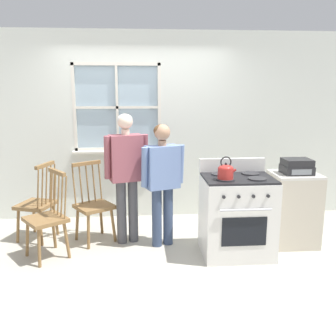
{
  "coord_description": "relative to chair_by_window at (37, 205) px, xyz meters",
  "views": [
    {
      "loc": [
        -0.05,
        -4.06,
        1.91
      ],
      "look_at": [
        0.29,
        0.15,
        1.0
      ],
      "focal_mm": 40.0,
      "sensor_mm": 36.0,
      "label": 1
    }
  ],
  "objects": [
    {
      "name": "ground_plane",
      "position": [
        1.34,
        -0.59,
        -0.46
      ],
      "size": [
        16.0,
        16.0,
        0.0
      ],
      "primitive_type": "plane",
      "color": "#B2AD9E"
    },
    {
      "name": "kettle",
      "position": [
        2.23,
        -0.75,
        0.57
      ],
      "size": [
        0.21,
        0.17,
        0.25
      ],
      "color": "red",
      "rests_on": "stove"
    },
    {
      "name": "stereo",
      "position": [
        3.18,
        -0.42,
        0.53
      ],
      "size": [
        0.34,
        0.29,
        0.18
      ],
      "color": "#232326",
      "rests_on": "side_counter"
    },
    {
      "name": "chair_center_cluster",
      "position": [
        0.25,
        -0.54,
        0.0
      ],
      "size": [
        0.57,
        0.58,
        1.0
      ],
      "rotation": [
        0.0,
        0.0,
        -0.94
      ],
      "color": "olive",
      "rests_on": "ground_plane"
    },
    {
      "name": "person_teen_center",
      "position": [
        1.57,
        -0.31,
        0.44
      ],
      "size": [
        0.55,
        0.33,
        1.49
      ],
      "rotation": [
        0.0,
        0.0,
        0.34
      ],
      "color": "#384766",
      "rests_on": "ground_plane"
    },
    {
      "name": "wall_back",
      "position": [
        1.36,
        0.81,
        0.87
      ],
      "size": [
        6.4,
        0.16,
        2.7
      ],
      "color": "silver",
      "rests_on": "ground_plane"
    },
    {
      "name": "side_counter",
      "position": [
        3.18,
        -0.4,
        -0.01
      ],
      "size": [
        0.55,
        0.5,
        0.9
      ],
      "color": "beige",
      "rests_on": "ground_plane"
    },
    {
      "name": "person_elderly_left",
      "position": [
        1.14,
        -0.19,
        0.5
      ],
      "size": [
        0.55,
        0.31,
        1.61
      ],
      "rotation": [
        0.0,
        0.0,
        0.28
      ],
      "color": "#4C4C51",
      "rests_on": "ground_plane"
    },
    {
      "name": "chair_by_window",
      "position": [
        0.0,
        0.0,
        0.0
      ],
      "size": [
        0.52,
        0.53,
        1.0
      ],
      "rotation": [
        0.0,
        0.0,
        -1.9
      ],
      "color": "olive",
      "rests_on": "ground_plane"
    },
    {
      "name": "stove",
      "position": [
        2.41,
        -0.62,
        0.02
      ],
      "size": [
        0.79,
        0.68,
        1.08
      ],
      "color": "white",
      "rests_on": "ground_plane"
    },
    {
      "name": "chair_near_wall",
      "position": [
        0.72,
        -0.11,
        0.0
      ],
      "size": [
        0.57,
        0.56,
        1.0
      ],
      "rotation": [
        0.0,
        0.0,
        0.58
      ],
      "color": "olive",
      "rests_on": "ground_plane"
    },
    {
      "name": "potted_plant",
      "position": [
        1.08,
        0.72,
        0.63
      ],
      "size": [
        0.16,
        0.16,
        0.27
      ],
      "color": "beige",
      "rests_on": "wall_back"
    }
  ]
}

